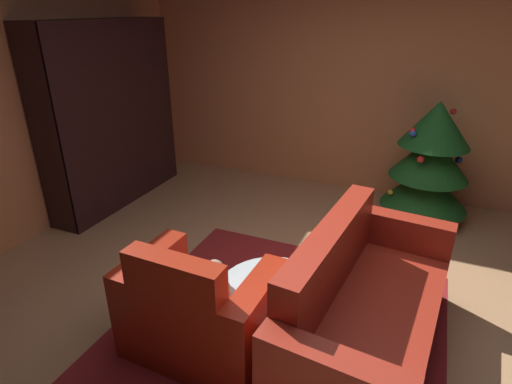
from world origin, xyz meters
TOP-DOWN VIEW (x-y plane):
  - ground_plane at (0.00, 0.00)m, footprint 7.13×7.13m
  - wall_back at (0.00, 2.67)m, footprint 6.06×0.06m
  - area_rug at (-0.15, -0.25)m, footprint 2.31×2.39m
  - bookshelf_unit at (-2.73, 1.31)m, footprint 0.40×1.86m
  - armchair_red at (-0.57, -0.62)m, footprint 1.00×0.70m
  - couch_red at (0.43, -0.19)m, footprint 0.97×1.85m
  - coffee_table at (-0.16, -0.29)m, footprint 0.79×0.79m
  - book_stack_on_table at (-0.13, -0.27)m, footprint 0.22×0.17m
  - bottle_on_table at (0.06, -0.32)m, footprint 0.07×0.07m
  - decorated_tree at (0.71, 2.07)m, footprint 0.92×0.92m

SIDE VIEW (x-z plane):
  - ground_plane at x=0.00m, z-range 0.00..0.00m
  - area_rug at x=-0.15m, z-range 0.00..0.01m
  - armchair_red at x=-0.57m, z-range -0.13..0.75m
  - couch_red at x=0.43m, z-range -0.14..0.77m
  - coffee_table at x=-0.16m, z-range 0.17..0.59m
  - book_stack_on_table at x=-0.13m, z-range 0.42..0.55m
  - bottle_on_table at x=0.06m, z-range 0.39..0.66m
  - decorated_tree at x=0.71m, z-range 0.02..1.35m
  - bookshelf_unit at x=-2.73m, z-range -0.01..2.06m
  - wall_back at x=0.00m, z-range 0.00..2.66m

